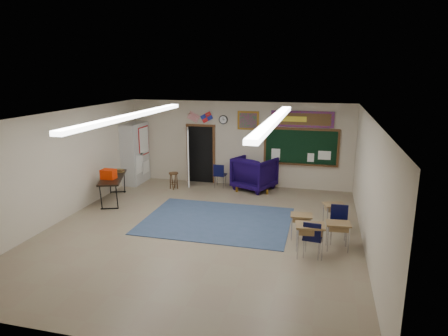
% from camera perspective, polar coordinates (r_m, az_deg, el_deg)
% --- Properties ---
extents(floor, '(9.00, 9.00, 0.00)m').
position_cam_1_polar(floor, '(10.49, -3.24, -9.01)').
color(floor, '#83745A').
rests_on(floor, ground).
extents(back_wall, '(8.00, 0.04, 3.00)m').
position_cam_1_polar(back_wall, '(14.26, 2.07, 3.47)').
color(back_wall, beige).
rests_on(back_wall, floor).
extents(front_wall, '(8.00, 0.04, 3.00)m').
position_cam_1_polar(front_wall, '(6.12, -16.34, -11.65)').
color(front_wall, beige).
rests_on(front_wall, floor).
extents(left_wall, '(0.04, 9.00, 3.00)m').
position_cam_1_polar(left_wall, '(11.81, -22.21, 0.24)').
color(left_wall, beige).
rests_on(left_wall, floor).
extents(right_wall, '(0.04, 9.00, 3.00)m').
position_cam_1_polar(right_wall, '(9.63, 20.01, -2.51)').
color(right_wall, beige).
rests_on(right_wall, floor).
extents(ceiling, '(8.00, 9.00, 0.04)m').
position_cam_1_polar(ceiling, '(9.73, -3.49, 7.50)').
color(ceiling, beige).
rests_on(ceiling, back_wall).
extents(area_rug, '(4.00, 3.00, 0.02)m').
position_cam_1_polar(area_rug, '(11.15, -1.02, -7.52)').
color(area_rug, '#38486B').
rests_on(area_rug, floor).
extents(fluorescent_strips, '(3.86, 6.00, 0.10)m').
position_cam_1_polar(fluorescent_strips, '(9.73, -3.48, 7.15)').
color(fluorescent_strips, white).
rests_on(fluorescent_strips, ceiling).
extents(doorway, '(1.10, 0.89, 2.16)m').
position_cam_1_polar(doorway, '(14.59, -3.85, 1.91)').
color(doorway, black).
rests_on(doorway, back_wall).
extents(chalkboard, '(2.55, 0.14, 1.30)m').
position_cam_1_polar(chalkboard, '(13.94, 10.92, 2.83)').
color(chalkboard, '#583319').
rests_on(chalkboard, back_wall).
extents(bulletin_board, '(2.10, 0.05, 0.55)m').
position_cam_1_polar(bulletin_board, '(13.80, 11.11, 6.86)').
color(bulletin_board, red).
rests_on(bulletin_board, back_wall).
extents(framed_art_print, '(0.75, 0.05, 0.65)m').
position_cam_1_polar(framed_art_print, '(14.03, 3.48, 6.79)').
color(framed_art_print, '#92621C').
rests_on(framed_art_print, back_wall).
extents(wall_clock, '(0.32, 0.05, 0.32)m').
position_cam_1_polar(wall_clock, '(14.22, -0.11, 6.92)').
color(wall_clock, black).
rests_on(wall_clock, back_wall).
extents(wall_flags, '(1.16, 0.06, 0.70)m').
position_cam_1_polar(wall_flags, '(14.41, -3.45, 7.50)').
color(wall_flags, red).
rests_on(wall_flags, back_wall).
extents(storage_cabinet, '(0.59, 1.25, 2.20)m').
position_cam_1_polar(storage_cabinet, '(14.95, -12.54, 2.06)').
color(storage_cabinet, beige).
rests_on(storage_cabinet, floor).
extents(wingback_armchair, '(1.64, 1.66, 1.15)m').
position_cam_1_polar(wingback_armchair, '(13.92, 4.39, -0.71)').
color(wingback_armchair, '#0F0532').
rests_on(wingback_armchair, floor).
extents(student_chair_reading, '(0.44, 0.44, 0.85)m').
position_cam_1_polar(student_chair_reading, '(14.15, -0.55, -1.06)').
color(student_chair_reading, black).
rests_on(student_chair_reading, floor).
extents(student_chair_desk_a, '(0.47, 0.47, 0.86)m').
position_cam_1_polar(student_chair_desk_a, '(9.22, 12.52, -9.79)').
color(student_chair_desk_a, black).
rests_on(student_chair_desk_a, floor).
extents(student_chair_desk_b, '(0.46, 0.46, 0.91)m').
position_cam_1_polar(student_chair_desk_b, '(10.04, 16.09, -7.86)').
color(student_chair_desk_b, black).
rests_on(student_chair_desk_b, floor).
extents(student_desk_front_left, '(0.55, 0.43, 0.63)m').
position_cam_1_polar(student_desk_front_left, '(10.10, 10.94, -8.03)').
color(student_desk_front_left, '#977046').
rests_on(student_desk_front_left, floor).
extents(student_desk_front_right, '(0.64, 0.56, 0.65)m').
position_cam_1_polar(student_desk_front_right, '(10.98, 15.42, -6.41)').
color(student_desk_front_right, '#977046').
rests_on(student_desk_front_right, floor).
extents(student_desk_back_left, '(0.68, 0.54, 0.76)m').
position_cam_1_polar(student_desk_back_left, '(9.21, 12.12, -9.84)').
color(student_desk_back_left, '#977046').
rests_on(student_desk_back_left, floor).
extents(student_desk_back_right, '(0.58, 0.45, 0.66)m').
position_cam_1_polar(student_desk_back_right, '(9.72, 15.93, -9.13)').
color(student_desk_back_right, '#977046').
rests_on(student_desk_back_right, floor).
extents(folding_table, '(1.26, 2.01, 1.09)m').
position_cam_1_polar(folding_table, '(13.18, -15.55, -2.70)').
color(folding_table, black).
rests_on(folding_table, floor).
extents(wooden_stool, '(0.33, 0.33, 0.59)m').
position_cam_1_polar(wooden_stool, '(14.07, -7.19, -1.78)').
color(wooden_stool, '#4D3217').
rests_on(wooden_stool, floor).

